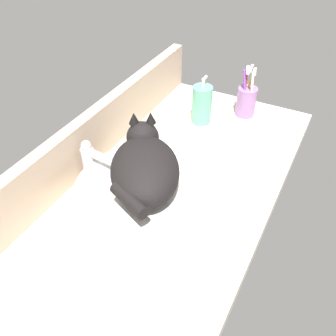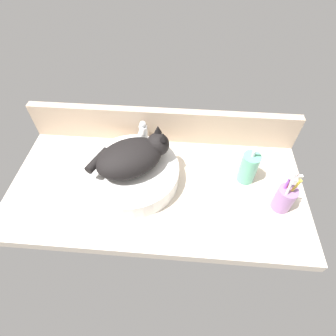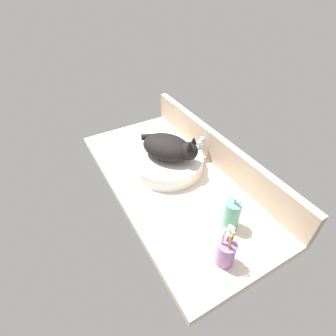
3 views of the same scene
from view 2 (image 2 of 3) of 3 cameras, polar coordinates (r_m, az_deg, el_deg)
ground_plane at (r=105.60cm, az=-2.45°, el=-4.27°), size 115.26×56.19×4.00cm
backsplash_panel at (r=115.81cm, az=-1.20°, el=9.29°), size 115.26×3.60×16.07cm
sink_basin at (r=103.57cm, az=-7.84°, el=-1.22°), size 36.79×36.79×7.27cm
cat at (r=96.78cm, az=-7.69°, el=2.57°), size 30.21×27.70×14.00cm
faucet at (r=112.85cm, az=-5.47°, el=7.21°), size 3.95×11.86×13.60cm
soap_dispenser at (r=105.06cm, az=17.09°, el=0.04°), size 6.78×6.78×16.65cm
toothbrush_cup at (r=102.19cm, az=24.02°, el=-5.93°), size 6.82×6.82×18.69cm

